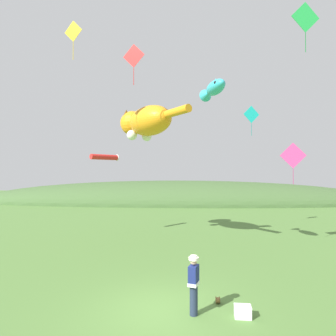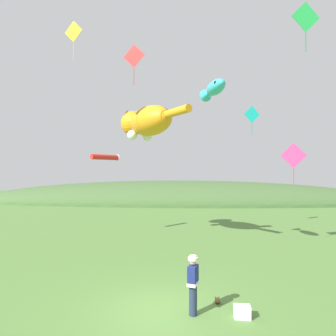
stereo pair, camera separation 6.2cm
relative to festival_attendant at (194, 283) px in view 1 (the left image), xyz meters
The scene contains 13 objects.
ground_plane 1.37m from the festival_attendant, 169.94° to the left, with size 120.00×120.00×0.00m, color #517A38.
distant_hill_ridge 33.41m from the festival_attendant, 91.66° to the left, with size 58.44×13.09×6.26m.
festival_attendant is the anchor object (origin of this frame).
kite_spool 1.43m from the festival_attendant, 45.30° to the left, with size 0.13×0.23×0.23m.
picnic_cooler 1.63m from the festival_attendant, ahead, with size 0.51×0.36×0.36m.
kite_giant_cat 11.70m from the festival_attendant, 105.41° to the left, with size 4.65×5.90×2.12m.
kite_fish_windsock 9.30m from the festival_attendant, 77.94° to the left, with size 1.24×2.53×0.75m.
kite_tube_streamer 12.91m from the festival_attendant, 117.01° to the left, with size 1.68×1.81×0.44m.
kite_diamond_gold 13.08m from the festival_attendant, 136.05° to the left, with size 1.01×0.35×1.96m.
kite_diamond_green 12.57m from the festival_attendant, 42.11° to the left, with size 1.38×0.32×2.31m.
kite_diamond_teal 15.41m from the festival_attendant, 69.88° to the left, with size 1.20×0.39×2.16m.
kite_diamond_red 11.44m from the festival_attendant, 114.76° to the left, with size 1.16×0.37×2.11m.
kite_diamond_pink 10.89m from the festival_attendant, 53.93° to the left, with size 1.45×0.11×2.36m.
Camera 1 is at (0.62, -9.19, 4.26)m, focal length 32.00 mm.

